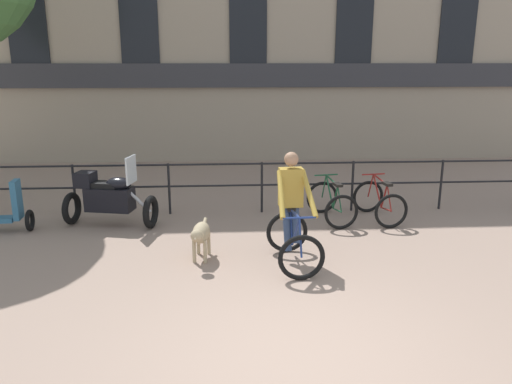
{
  "coord_description": "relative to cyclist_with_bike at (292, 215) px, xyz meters",
  "views": [
    {
      "loc": [
        -0.75,
        -4.62,
        3.03
      ],
      "look_at": [
        -0.27,
        2.86,
        1.05
      ],
      "focal_mm": 35.0,
      "sensor_mm": 36.0,
      "label": 1
    }
  ],
  "objects": [
    {
      "name": "canal_railing",
      "position": [
        -0.27,
        2.64,
        -0.05
      ],
      "size": [
        15.05,
        0.05,
        1.05
      ],
      "color": "black",
      "rests_on": "ground_plane"
    },
    {
      "name": "cyclist_with_bike",
      "position": [
        0.0,
        0.0,
        0.0
      ],
      "size": [
        0.75,
        1.21,
        1.7
      ],
      "rotation": [
        0.0,
        0.0,
        0.06
      ],
      "color": "black",
      "rests_on": "ground_plane"
    },
    {
      "name": "parked_motorcycle",
      "position": [
        -3.19,
        1.94,
        -0.2
      ],
      "size": [
        1.78,
        0.96,
        1.35
      ],
      "rotation": [
        0.0,
        0.0,
        1.36
      ],
      "color": "black",
      "rests_on": "ground_plane"
    },
    {
      "name": "ground_plane",
      "position": [
        -0.27,
        -2.56,
        -0.76
      ],
      "size": [
        60.0,
        60.0,
        0.0
      ],
      "primitive_type": "plane",
      "color": "gray"
    },
    {
      "name": "parked_bicycle_mid_left",
      "position": [
        1.98,
        1.98,
        -0.41
      ],
      "size": [
        0.8,
        1.19,
        0.86
      ],
      "rotation": [
        0.0,
        0.0,
        3.28
      ],
      "color": "black",
      "rests_on": "ground_plane"
    },
    {
      "name": "parked_bicycle_near_lamp",
      "position": [
        1.04,
        1.98,
        -0.41
      ],
      "size": [
        0.82,
        1.2,
        0.86
      ],
      "rotation": [
        0.0,
        0.0,
        3.29
      ],
      "color": "black",
      "rests_on": "ground_plane"
    },
    {
      "name": "dog",
      "position": [
        -1.41,
        0.17,
        -0.34
      ],
      "size": [
        0.33,
        0.95,
        0.61
      ],
      "rotation": [
        0.0,
        0.0,
        -0.13
      ],
      "color": "tan",
      "rests_on": "ground_plane"
    }
  ]
}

